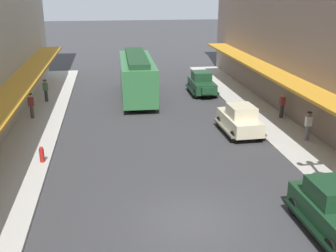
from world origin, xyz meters
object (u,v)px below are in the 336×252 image
object	(u,v)px
pedestrian_2	(308,126)
pedestrian_4	(31,106)
fire_hydrant	(42,154)
parked_car_0	(240,119)
parked_car_3	(202,83)
pedestrian_3	(282,105)
parked_car_1	(333,208)
streetcar	(137,75)
pedestrian_0	(46,90)

from	to	relation	value
pedestrian_2	pedestrian_4	world-z (taller)	same
fire_hydrant	parked_car_0	bearing A→B (deg)	14.58
parked_car_3	pedestrian_3	size ratio (longest dim) A/B	2.61
parked_car_3	pedestrian_2	size ratio (longest dim) A/B	2.56
fire_hydrant	pedestrian_2	size ratio (longest dim) A/B	0.49
parked_car_1	pedestrian_2	xyz separation A→B (m)	(3.33, 8.53, 0.07)
streetcar	pedestrian_2	world-z (taller)	streetcar
streetcar	parked_car_3	bearing A→B (deg)	5.44
fire_hydrant	pedestrian_3	size ratio (longest dim) A/B	0.50
parked_car_1	parked_car_0	bearing A→B (deg)	90.29
parked_car_0	streetcar	world-z (taller)	streetcar
parked_car_0	fire_hydrant	size ratio (longest dim) A/B	5.24
parked_car_1	streetcar	distance (m)	20.60
streetcar	pedestrian_0	distance (m)	7.10
pedestrian_3	pedestrian_4	bearing A→B (deg)	171.97
parked_car_0	parked_car_1	world-z (taller)	same
streetcar	pedestrian_3	bearing A→B (deg)	-37.56
parked_car_0	streetcar	size ratio (longest dim) A/B	0.45
parked_car_3	pedestrian_2	xyz separation A→B (m)	(3.44, -11.81, 0.07)
streetcar	fire_hydrant	distance (m)	13.55
parked_car_3	pedestrian_4	distance (m)	13.84
parked_car_1	pedestrian_3	bearing A→B (deg)	74.16
parked_car_0	pedestrian_4	size ratio (longest dim) A/B	2.57
pedestrian_0	pedestrian_2	xyz separation A→B (m)	(15.88, -10.76, 0.00)
pedestrian_0	parked_car_3	bearing A→B (deg)	4.82
parked_car_3	streetcar	size ratio (longest dim) A/B	0.44
parked_car_0	pedestrian_0	world-z (taller)	parked_car_0
fire_hydrant	pedestrian_3	bearing A→B (deg)	19.17
streetcar	pedestrian_3	size ratio (longest dim) A/B	5.88
streetcar	pedestrian_0	xyz separation A→B (m)	(-7.03, -0.53, -0.89)
parked_car_3	pedestrian_2	world-z (taller)	parked_car_3
parked_car_3	pedestrian_4	xyz separation A→B (m)	(-12.82, -5.22, 0.07)
parked_car_0	pedestrian_2	distance (m)	3.93
fire_hydrant	streetcar	bearing A→B (deg)	64.92
parked_car_1	pedestrian_0	xyz separation A→B (m)	(-12.55, 19.29, 0.07)
streetcar	pedestrian_4	distance (m)	8.82
pedestrian_2	parked_car_1	bearing A→B (deg)	-111.32
pedestrian_4	pedestrian_3	bearing A→B (deg)	-8.03
parked_car_1	streetcar	bearing A→B (deg)	105.59
parked_car_0	parked_car_3	bearing A→B (deg)	90.35
pedestrian_0	parked_car_1	bearing A→B (deg)	-56.94
pedestrian_3	pedestrian_4	size ratio (longest dim) A/B	0.98
pedestrian_0	pedestrian_3	distance (m)	17.44
pedestrian_0	pedestrian_4	world-z (taller)	same
parked_car_0	fire_hydrant	distance (m)	11.57
parked_car_0	pedestrian_3	size ratio (longest dim) A/B	2.62
streetcar	pedestrian_2	bearing A→B (deg)	-51.90
parked_car_0	streetcar	bearing A→B (deg)	120.49
pedestrian_0	pedestrian_4	size ratio (longest dim) A/B	1.00
pedestrian_0	fire_hydrant	bearing A→B (deg)	-83.59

